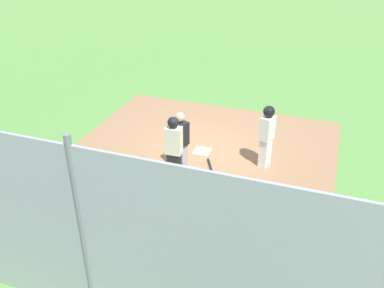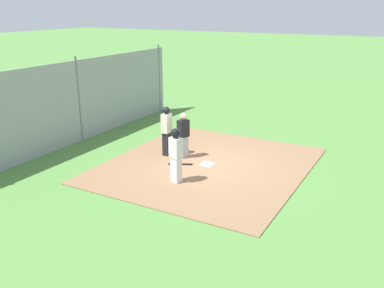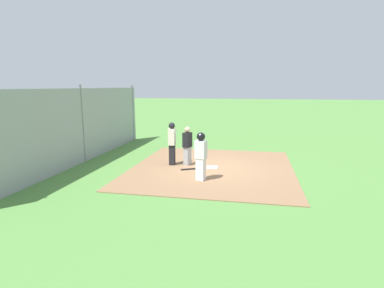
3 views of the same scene
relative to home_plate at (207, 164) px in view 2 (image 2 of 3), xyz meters
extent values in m
plane|color=#51843D|center=(0.00, 0.00, -0.04)|extent=(140.00, 140.00, 0.00)
cube|color=#896647|center=(0.00, 0.00, -0.03)|extent=(7.20, 6.40, 0.03)
cube|color=white|center=(0.00, 0.00, 0.00)|extent=(0.45, 0.45, 0.02)
cube|color=#9E9EA3|center=(-0.23, -1.08, 0.37)|extent=(0.36, 0.31, 0.77)
cube|color=black|center=(-0.23, -1.08, 1.06)|extent=(0.44, 0.37, 0.61)
sphere|color=tan|center=(-0.23, -1.08, 1.48)|extent=(0.24, 0.24, 0.24)
cube|color=black|center=(-0.15, -1.72, 0.42)|extent=(0.31, 0.24, 0.85)
cube|color=beige|center=(-0.15, -1.72, 1.18)|extent=(0.39, 0.28, 0.67)
sphere|color=black|center=(-0.15, -1.72, 1.65)|extent=(0.27, 0.27, 0.27)
cube|color=silver|center=(1.77, -0.17, 0.38)|extent=(0.30, 0.35, 0.79)
cube|color=silver|center=(1.77, -0.17, 1.09)|extent=(0.37, 0.44, 0.62)
sphere|color=tan|center=(1.77, -0.17, 1.52)|extent=(0.25, 0.25, 0.25)
sphere|color=black|center=(1.77, -0.17, 1.54)|extent=(0.30, 0.30, 0.30)
cylinder|color=black|center=(0.48, -0.78, 0.02)|extent=(0.43, 0.77, 0.06)
cube|color=#93999E|center=(0.00, -5.68, 1.56)|extent=(12.00, 0.05, 3.20)
cylinder|color=slate|center=(-5.70, -5.68, 1.64)|extent=(0.10, 0.10, 3.35)
cylinder|color=slate|center=(0.00, -5.68, 1.64)|extent=(0.10, 0.10, 3.35)
cube|color=#515156|center=(0.00, -10.18, -0.02)|extent=(18.00, 5.20, 0.04)
cube|color=#28428C|center=(-2.43, -10.06, 0.40)|extent=(4.37, 2.17, 0.64)
cube|color=navy|center=(-2.58, -10.08, 1.00)|extent=(2.47, 1.82, 0.56)
cylinder|color=black|center=(-1.17, -9.06, 0.30)|extent=(0.62, 0.25, 0.60)
cylinder|color=black|center=(-0.98, -10.75, 0.30)|extent=(0.62, 0.25, 0.60)
cylinder|color=black|center=(-3.88, -9.37, 0.30)|extent=(0.62, 0.25, 0.60)
cylinder|color=black|center=(-3.69, -11.06, 0.30)|extent=(0.62, 0.25, 0.60)
cylinder|color=black|center=(1.36, -8.71, 0.30)|extent=(0.60, 0.19, 0.60)
camera|label=1|loc=(3.08, -9.57, 5.75)|focal=38.71mm
camera|label=2|loc=(11.82, 5.98, 5.12)|focal=38.96mm
camera|label=3|loc=(12.09, 1.60, 3.25)|focal=28.91mm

